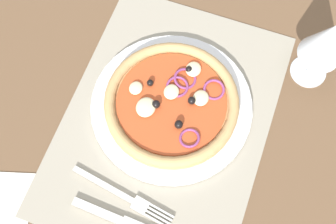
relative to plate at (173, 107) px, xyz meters
The scene contains 6 objects.
ground_plane 3.30cm from the plate, ahead, with size 190.00×140.00×2.40cm, color brown.
placemat 2.63cm from the plate, ahead, with size 46.33×33.69×0.40cm, color #A39984.
plate is the anchor object (origin of this frame).
pizza 1.61cm from the plate, behind, with size 22.65×22.65×2.70cm.
fork 17.14cm from the plate, ahead, with size 4.37×18.01×0.44cm.
wine_glass 26.78cm from the plate, 126.50° to the left, with size 7.20×7.20×14.90cm.
Camera 1 is at (26.17, 9.67, 72.48)cm, focal length 48.85 mm.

